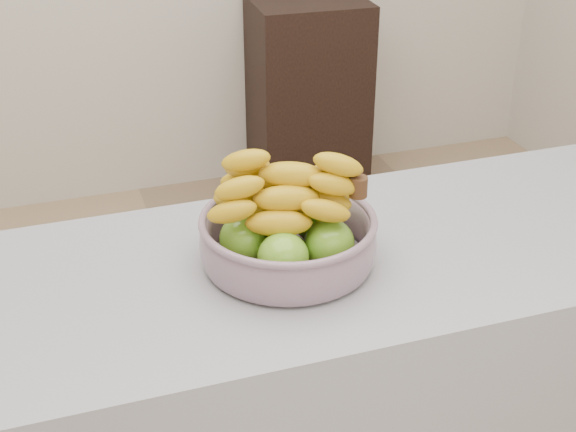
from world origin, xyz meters
name	(u,v)px	position (x,y,z in m)	size (l,w,h in m)	color
cabinet	(308,98)	(0.77, 1.78, 0.44)	(0.49, 0.39, 0.88)	black
fruit_bowl	(288,232)	(0.01, -0.20, 0.97)	(0.34, 0.34, 0.21)	#909CAD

